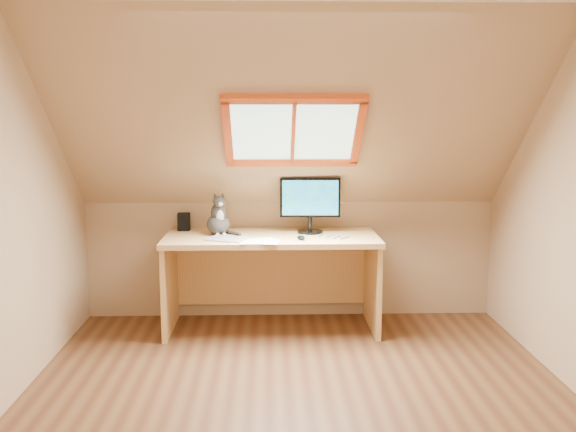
{
  "coord_description": "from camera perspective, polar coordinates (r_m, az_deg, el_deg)",
  "views": [
    {
      "loc": [
        -0.18,
        -3.7,
        1.74
      ],
      "look_at": [
        -0.04,
        1.0,
        1.0
      ],
      "focal_mm": 40.0,
      "sensor_mm": 36.0,
      "label": 1
    }
  ],
  "objects": [
    {
      "name": "graphics_tablet",
      "position": [
        5.0,
        -5.43,
        -2.04
      ],
      "size": [
        0.36,
        0.32,
        0.01
      ],
      "primitive_type": "cube",
      "rotation": [
        0.0,
        0.0,
        -0.4
      ],
      "color": "#B2B2B7",
      "rests_on": "desk"
    },
    {
      "name": "cat",
      "position": [
        5.21,
        -6.2,
        -0.3
      ],
      "size": [
        0.24,
        0.27,
        0.35
      ],
      "color": "#3D3836",
      "rests_on": "desk"
    },
    {
      "name": "monitor",
      "position": [
        5.23,
        1.98,
        1.31
      ],
      "size": [
        0.49,
        0.21,
        0.45
      ],
      "color": "black",
      "rests_on": "desk"
    },
    {
      "name": "mouse",
      "position": [
        4.98,
        1.16,
        -1.95
      ],
      "size": [
        0.07,
        0.11,
        0.03
      ],
      "primitive_type": "ellipsoid",
      "rotation": [
        0.0,
        0.0,
        0.14
      ],
      "color": "black",
      "rests_on": "desk"
    },
    {
      "name": "desk_speaker",
      "position": [
        5.45,
        -9.24,
        -0.51
      ],
      "size": [
        0.1,
        0.1,
        0.14
      ],
      "primitive_type": "cube",
      "rotation": [
        0.0,
        0.0,
        0.03
      ],
      "color": "black",
      "rests_on": "desk"
    },
    {
      "name": "ground",
      "position": [
        4.09,
        1.02,
        -16.21
      ],
      "size": [
        3.5,
        3.5,
        0.0
      ],
      "primitive_type": "plane",
      "color": "brown",
      "rests_on": "ground"
    },
    {
      "name": "cables",
      "position": [
        5.07,
        2.95,
        -1.9
      ],
      "size": [
        0.51,
        0.26,
        0.01
      ],
      "color": "silver",
      "rests_on": "desk"
    },
    {
      "name": "papers",
      "position": [
        4.91,
        -3.02,
        -2.26
      ],
      "size": [
        0.35,
        0.3,
        0.01
      ],
      "color": "white",
      "rests_on": "desk"
    },
    {
      "name": "desk",
      "position": [
        5.29,
        -1.48,
        -4.06
      ],
      "size": [
        1.72,
        0.75,
        0.78
      ],
      "color": "#DEB569",
      "rests_on": "ground"
    },
    {
      "name": "room_shell",
      "position": [
        3.62,
        1.15,
        4.06
      ],
      "size": [
        3.52,
        3.52,
        2.41
      ],
      "color": "tan",
      "rests_on": "ground"
    }
  ]
}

